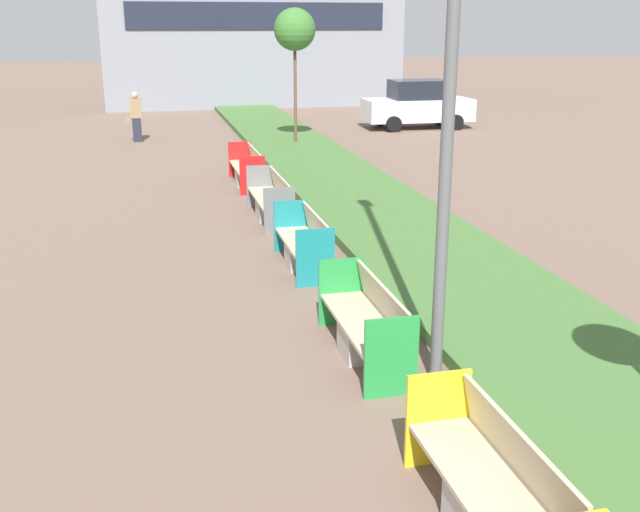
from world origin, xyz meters
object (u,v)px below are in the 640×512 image
at_px(sapling_tree_far, 295,30).
at_px(pedestrian_walking, 136,116).
at_px(bench_teal_frame, 304,247).
at_px(bench_grey_frame, 271,202).
at_px(bench_red_frame, 248,171).
at_px(parked_car_distant, 417,105).
at_px(bench_yellow_frame, 492,495).
at_px(bench_green_frame, 366,328).

bearing_deg(sapling_tree_far, pedestrian_walking, 153.92).
relative_size(bench_teal_frame, bench_grey_frame, 0.82).
height_order(bench_red_frame, parked_car_distant, parked_car_distant).
height_order(bench_teal_frame, pedestrian_walking, pedestrian_walking).
distance_m(bench_grey_frame, parked_car_distant, 15.22).
bearing_deg(bench_yellow_frame, bench_green_frame, 89.99).
xyz_separation_m(bench_teal_frame, bench_red_frame, (0.00, 6.95, 0.01)).
height_order(bench_green_frame, pedestrian_walking, pedestrian_walking).
bearing_deg(bench_grey_frame, sapling_tree_far, 75.48).
bearing_deg(bench_red_frame, pedestrian_walking, 108.51).
distance_m(bench_green_frame, pedestrian_walking, 19.00).
distance_m(bench_teal_frame, bench_red_frame, 6.95).
bearing_deg(sapling_tree_far, parked_car_distant, 32.88).
distance_m(sapling_tree_far, parked_car_distant, 7.27).
xyz_separation_m(bench_yellow_frame, parked_car_distant, (8.03, 23.42, 0.54)).
bearing_deg(sapling_tree_far, bench_red_frame, -112.93).
distance_m(bench_yellow_frame, bench_green_frame, 3.51).
bearing_deg(bench_yellow_frame, bench_grey_frame, 89.98).
bearing_deg(bench_grey_frame, bench_teal_frame, -90.09).
height_order(bench_yellow_frame, sapling_tree_far, sapling_tree_far).
xyz_separation_m(sapling_tree_far, parked_car_distant, (5.62, 3.63, -2.84)).
bearing_deg(bench_red_frame, bench_green_frame, -90.01).
xyz_separation_m(bench_red_frame, parked_car_distant, (8.03, 9.32, 0.54)).
bearing_deg(bench_yellow_frame, parked_car_distant, 71.08).
distance_m(bench_green_frame, sapling_tree_far, 16.80).
relative_size(sapling_tree_far, parked_car_distant, 1.05).
xyz_separation_m(sapling_tree_far, pedestrian_walking, (-5.15, 2.52, -2.88)).
height_order(bench_yellow_frame, pedestrian_walking, pedestrian_walking).
relative_size(bench_red_frame, sapling_tree_far, 0.53).
height_order(bench_yellow_frame, bench_green_frame, same).
bearing_deg(sapling_tree_far, bench_green_frame, -98.41).
bearing_deg(bench_red_frame, parked_car_distant, 49.26).
distance_m(bench_red_frame, sapling_tree_far, 7.04).
relative_size(bench_yellow_frame, bench_green_frame, 0.98).
height_order(bench_teal_frame, sapling_tree_far, sapling_tree_far).
height_order(bench_yellow_frame, bench_grey_frame, same).
relative_size(bench_green_frame, sapling_tree_far, 0.50).
xyz_separation_m(bench_red_frame, sapling_tree_far, (2.40, 5.68, 3.38)).
height_order(bench_red_frame, pedestrian_walking, pedestrian_walking).
relative_size(bench_yellow_frame, pedestrian_walking, 1.27).
bearing_deg(bench_teal_frame, parked_car_distant, 63.72).
relative_size(sapling_tree_far, pedestrian_walking, 2.59).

